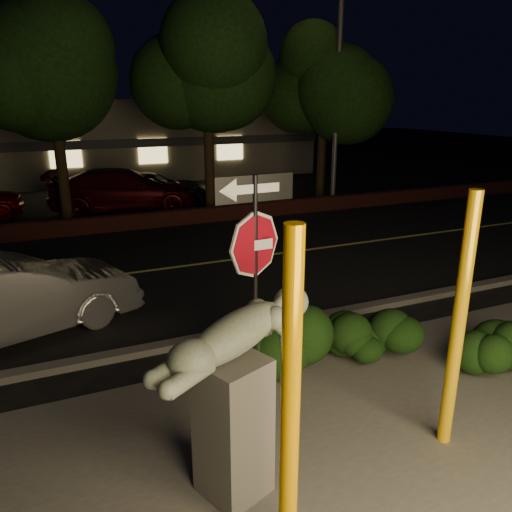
{
  "coord_description": "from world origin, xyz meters",
  "views": [
    {
      "loc": [
        -3.24,
        -4.61,
        4.04
      ],
      "look_at": [
        -0.17,
        2.45,
        1.6
      ],
      "focal_mm": 35.0,
      "sensor_mm": 36.0,
      "label": 1
    }
  ],
  "objects_px": {
    "yellow_pole_right": "(458,325)",
    "silver_sedan": "(8,298)",
    "signpost": "(255,246)",
    "parked_car_darkred": "(125,190)",
    "yellow_pole_left": "(290,417)",
    "parked_car_dark": "(152,190)",
    "streetlight": "(335,47)",
    "sculpture": "(235,383)"
  },
  "relations": [
    {
      "from": "yellow_pole_right",
      "to": "silver_sedan",
      "type": "distance_m",
      "value": 7.25
    },
    {
      "from": "yellow_pole_right",
      "to": "signpost",
      "type": "relative_size",
      "value": 1.0
    },
    {
      "from": "silver_sedan",
      "to": "parked_car_darkred",
      "type": "relative_size",
      "value": 0.81
    },
    {
      "from": "yellow_pole_left",
      "to": "parked_car_dark",
      "type": "distance_m",
      "value": 16.22
    },
    {
      "from": "signpost",
      "to": "silver_sedan",
      "type": "relative_size",
      "value": 0.71
    },
    {
      "from": "signpost",
      "to": "parked_car_darkred",
      "type": "bearing_deg",
      "value": 86.48
    },
    {
      "from": "yellow_pole_left",
      "to": "silver_sedan",
      "type": "height_order",
      "value": "yellow_pole_left"
    },
    {
      "from": "yellow_pole_left",
      "to": "yellow_pole_right",
      "type": "distance_m",
      "value": 2.7
    },
    {
      "from": "signpost",
      "to": "streetlight",
      "type": "height_order",
      "value": "streetlight"
    },
    {
      "from": "streetlight",
      "to": "sculpture",
      "type": "bearing_deg",
      "value": -138.0
    },
    {
      "from": "yellow_pole_right",
      "to": "signpost",
      "type": "xyz_separation_m",
      "value": [
        -1.75,
        1.81,
        0.67
      ]
    },
    {
      "from": "parked_car_darkred",
      "to": "silver_sedan",
      "type": "bearing_deg",
      "value": 172.62
    },
    {
      "from": "parked_car_darkred",
      "to": "parked_car_dark",
      "type": "bearing_deg",
      "value": -63.8
    },
    {
      "from": "yellow_pole_right",
      "to": "parked_car_dark",
      "type": "distance_m",
      "value": 15.25
    },
    {
      "from": "signpost",
      "to": "silver_sedan",
      "type": "height_order",
      "value": "signpost"
    },
    {
      "from": "streetlight",
      "to": "parked_car_dark",
      "type": "xyz_separation_m",
      "value": [
        -6.24,
        2.71,
        -5.11
      ]
    },
    {
      "from": "silver_sedan",
      "to": "signpost",
      "type": "bearing_deg",
      "value": -155.29
    },
    {
      "from": "streetlight",
      "to": "silver_sedan",
      "type": "xyz_separation_m",
      "value": [
        -10.92,
        -7.27,
        -5.04
      ]
    },
    {
      "from": "yellow_pole_right",
      "to": "streetlight",
      "type": "height_order",
      "value": "streetlight"
    },
    {
      "from": "silver_sedan",
      "to": "parked_car_darkred",
      "type": "xyz_separation_m",
      "value": [
        3.61,
        9.72,
        0.06
      ]
    },
    {
      "from": "signpost",
      "to": "parked_car_dark",
      "type": "distance_m",
      "value": 13.58
    },
    {
      "from": "parked_car_dark",
      "to": "silver_sedan",
      "type": "bearing_deg",
      "value": 169.04
    },
    {
      "from": "sculpture",
      "to": "parked_car_dark",
      "type": "xyz_separation_m",
      "value": [
        2.39,
        14.94,
        -0.65
      ]
    },
    {
      "from": "signpost",
      "to": "sculpture",
      "type": "xyz_separation_m",
      "value": [
        -0.89,
        -1.54,
        -0.92
      ]
    },
    {
      "from": "sculpture",
      "to": "streetlight",
      "type": "distance_m",
      "value": 15.62
    },
    {
      "from": "signpost",
      "to": "sculpture",
      "type": "height_order",
      "value": "signpost"
    },
    {
      "from": "yellow_pole_right",
      "to": "parked_car_darkred",
      "type": "height_order",
      "value": "yellow_pole_right"
    },
    {
      "from": "yellow_pole_right",
      "to": "yellow_pole_left",
      "type": "bearing_deg",
      "value": -162.62
    },
    {
      "from": "yellow_pole_left",
      "to": "parked_car_darkred",
      "type": "xyz_separation_m",
      "value": [
        1.26,
        15.77,
        -0.81
      ]
    },
    {
      "from": "signpost",
      "to": "sculpture",
      "type": "distance_m",
      "value": 2.0
    },
    {
      "from": "yellow_pole_right",
      "to": "signpost",
      "type": "distance_m",
      "value": 2.6
    },
    {
      "from": "streetlight",
      "to": "signpost",
      "type": "bearing_deg",
      "value": -138.69
    },
    {
      "from": "yellow_pole_left",
      "to": "yellow_pole_right",
      "type": "relative_size",
      "value": 1.02
    },
    {
      "from": "silver_sedan",
      "to": "yellow_pole_right",
      "type": "bearing_deg",
      "value": -154.9
    },
    {
      "from": "silver_sedan",
      "to": "parked_car_dark",
      "type": "height_order",
      "value": "silver_sedan"
    },
    {
      "from": "streetlight",
      "to": "parked_car_darkred",
      "type": "xyz_separation_m",
      "value": [
        -7.32,
        2.45,
        -4.98
      ]
    },
    {
      "from": "yellow_pole_left",
      "to": "streetlight",
      "type": "distance_m",
      "value": 16.38
    },
    {
      "from": "yellow_pole_left",
      "to": "sculpture",
      "type": "height_order",
      "value": "yellow_pole_left"
    },
    {
      "from": "yellow_pole_left",
      "to": "silver_sedan",
      "type": "bearing_deg",
      "value": 111.23
    },
    {
      "from": "signpost",
      "to": "parked_car_darkred",
      "type": "relative_size",
      "value": 0.58
    },
    {
      "from": "signpost",
      "to": "silver_sedan",
      "type": "bearing_deg",
      "value": 131.2
    },
    {
      "from": "signpost",
      "to": "streetlight",
      "type": "xyz_separation_m",
      "value": [
        7.74,
        10.7,
        3.54
      ]
    }
  ]
}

